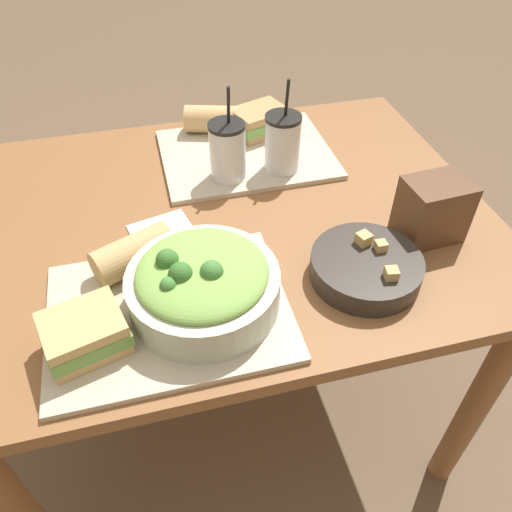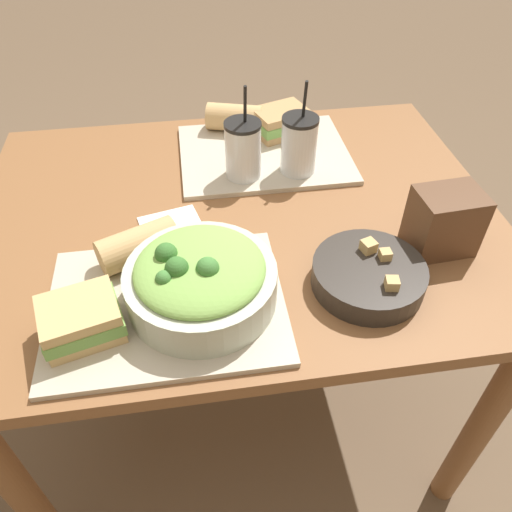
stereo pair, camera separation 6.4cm
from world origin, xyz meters
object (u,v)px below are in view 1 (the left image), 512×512
Objects in this scene: sandwich_near at (85,333)px; drink_cup_red at (282,145)px; salad_bowl at (203,283)px; baguette_near at (134,253)px; napkin_folded at (161,229)px; chip_bag at (433,210)px; sandwich_far at (260,121)px; soup_bowl at (366,266)px; baguette_far at (214,119)px; drink_cup_dark at (228,152)px.

drink_cup_red is (0.45, 0.42, 0.03)m from sandwich_near.
salad_bowl is 1.60× the size of baguette_near.
chip_bag is at bearing -15.97° from napkin_folded.
sandwich_far is (0.24, 0.55, -0.02)m from salad_bowl.
baguette_near is at bearing -148.37° from sandwich_far.
baguette_near is 1.26× the size of chip_bag.
chip_bag reaches higher than napkin_folded.
soup_bowl is 0.50m from sandwich_near.
salad_bowl is 0.30m from soup_bowl.
baguette_far is 0.60m from chip_bag.
napkin_folded is (0.14, 0.28, -0.04)m from sandwich_near.
soup_bowl is 0.43m from baguette_near.
chip_bag is (0.47, 0.08, 0.00)m from salad_bowl.
soup_bowl is at bearing -130.00° from baguette_near.
chip_bag is (0.22, -0.29, -0.01)m from drink_cup_red.
salad_bowl reaches higher than soup_bowl.
chip_bag is at bearing -82.99° from sandwich_far.
drink_cup_red is 0.34m from napkin_folded.
salad_bowl is 0.39m from drink_cup_dark.
sandwich_near reaches higher than soup_bowl.
chip_bag is (0.23, -0.47, 0.02)m from sandwich_far.
sandwich_near is 0.69× the size of drink_cup_dark.
chip_bag reaches higher than baguette_far.
soup_bowl is 1.60× the size of chip_bag.
sandwich_near is at bearing -174.72° from soup_bowl.
soup_bowl reaches higher than napkin_folded.
sandwich_near is (-0.50, -0.05, 0.02)m from soup_bowl.
drink_cup_red is (-0.05, 0.37, 0.05)m from soup_bowl.
sandwich_far is 0.22m from drink_cup_dark.
salad_bowl is 1.87× the size of napkin_folded.
sandwich_near is at bearing -173.20° from chip_bag.
baguette_far is (-0.11, 0.03, 0.00)m from sandwich_far.
sandwich_far is at bearing 112.27° from chip_bag.
salad_bowl reaches higher than sandwich_far.
baguette_near is at bearing 172.26° from chip_bag.
soup_bowl is 0.95× the size of drink_cup_dark.
baguette_near is (-0.41, 0.12, 0.02)m from soup_bowl.
drink_cup_dark reaches higher than sandwich_far.
drink_cup_dark is (-0.01, -0.21, 0.03)m from baguette_far.
drink_cup_dark is (0.23, 0.25, 0.03)m from baguette_near.
sandwich_far is at bearing -89.28° from baguette_far.
drink_cup_red reaches higher than drink_cup_dark.
drink_cup_red is at bearing -78.66° from baguette_near.
baguette_far is 0.40m from napkin_folded.
sandwich_far is at bearing 92.37° from drink_cup_red.
napkin_folded is (-0.18, -0.35, -0.04)m from baguette_far.
salad_bowl is 0.60m from sandwich_far.
sandwich_far is 1.15× the size of napkin_folded.
baguette_near is at bearing -116.44° from napkin_folded.
baguette_far is at bearing 106.62° from soup_bowl.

